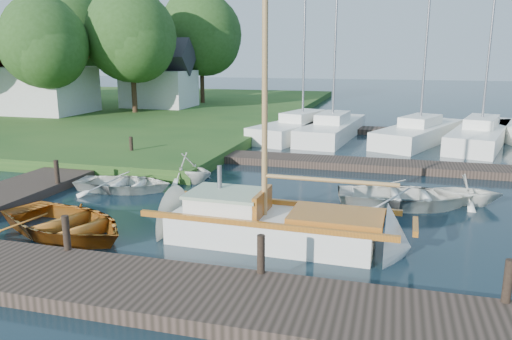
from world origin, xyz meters
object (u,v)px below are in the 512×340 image
(tender_a, at_px, (123,181))
(tender_c, at_px, (405,193))
(mooring_post_2, at_px, (261,254))
(mooring_post_1, at_px, (66,233))
(marina_boat_0, at_px, (302,126))
(mooring_post_5, at_px, (131,146))
(marina_boat_1, at_px, (332,128))
(tree_2, at_px, (44,43))
(house_c, at_px, (159,80))
(marina_boat_2, at_px, (420,132))
(tree_4, at_px, (67,31))
(tree_3, at_px, (131,35))
(marina_boat_3, at_px, (481,133))
(mooring_post_4, at_px, (57,172))
(sailboat, at_px, (278,229))
(tree_7, at_px, (201,34))
(mooring_post_3, at_px, (508,281))
(house_a, at_px, (42,77))
(tender_d, at_px, (468,188))
(tender_b, at_px, (188,166))
(dinghy, at_px, (64,219))

(tender_a, distance_m, tender_c, 9.30)
(mooring_post_2, bearing_deg, mooring_post_1, 180.00)
(tender_c, xyz_separation_m, marina_boat_0, (-5.47, 12.44, 0.15))
(mooring_post_1, distance_m, mooring_post_5, 10.77)
(marina_boat_1, height_order, tree_2, marina_boat_1)
(tender_a, distance_m, house_c, 23.22)
(marina_boat_2, relative_size, tree_4, 1.08)
(tree_3, xyz_separation_m, tree_4, (-8.00, 4.00, 0.56))
(marina_boat_2, height_order, tree_4, marina_boat_2)
(marina_boat_3, bearing_deg, house_c, 85.12)
(mooring_post_4, bearing_deg, marina_boat_1, 60.96)
(sailboat, height_order, tree_3, tree_3)
(mooring_post_2, bearing_deg, tree_3, 123.92)
(mooring_post_5, xyz_separation_m, marina_boat_3, (15.27, 8.93, -0.13))
(house_c, xyz_separation_m, tree_7, (2.00, 4.05, 3.62))
(mooring_post_3, xyz_separation_m, mooring_post_4, (-13.00, 5.00, 0.00))
(mooring_post_1, bearing_deg, tender_c, 41.32)
(tender_a, xyz_separation_m, tree_4, (-17.06, 21.31, 6.03))
(marina_boat_0, xyz_separation_m, house_a, (-18.87, 2.11, 2.39))
(tender_a, xyz_separation_m, tender_d, (11.15, 1.42, 0.18))
(tender_d, bearing_deg, sailboat, 136.87)
(tender_d, relative_size, marina_boat_0, 0.18)
(mooring_post_5, xyz_separation_m, tree_7, (-5.00, 21.05, 5.50))
(tree_3, bearing_deg, mooring_post_3, -49.05)
(tender_c, relative_size, house_a, 0.64)
(mooring_post_3, height_order, sailboat, sailboat)
(tender_d, relative_size, tree_7, 0.21)
(marina_boat_2, xyz_separation_m, tree_4, (-27.22, 8.56, 5.80))
(sailboat, bearing_deg, house_a, 140.49)
(mooring_post_1, height_order, sailboat, sailboat)
(marina_boat_2, xyz_separation_m, house_a, (-25.22, 2.51, 2.40))
(tender_a, xyz_separation_m, tender_c, (9.27, 0.71, 0.07))
(tender_c, distance_m, marina_boat_3, 13.08)
(mooring_post_1, height_order, marina_boat_1, marina_boat_1)
(tender_d, relative_size, marina_boat_3, 0.18)
(tender_a, distance_m, marina_boat_0, 13.69)
(marina_boat_0, bearing_deg, mooring_post_2, -155.24)
(house_c, bearing_deg, tree_4, 179.64)
(tender_a, relative_size, house_c, 0.63)
(tender_b, bearing_deg, house_c, 48.19)
(mooring_post_1, xyz_separation_m, mooring_post_5, (-4.00, 10.00, 0.00))
(mooring_post_1, bearing_deg, marina_boat_0, 84.36)
(dinghy, bearing_deg, marina_boat_0, 9.44)
(tree_7, bearing_deg, tree_3, -104.04)
(tender_b, bearing_deg, tender_d, -72.20)
(mooring_post_1, bearing_deg, tender_b, 92.13)
(mooring_post_1, height_order, mooring_post_2, same)
(mooring_post_2, relative_size, tender_c, 0.20)
(mooring_post_2, relative_size, tender_a, 0.24)
(mooring_post_1, relative_size, sailboat, 0.08)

